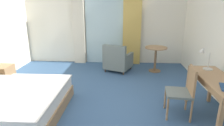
# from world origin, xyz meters

# --- Properties ---
(ground) EXTENTS (5.94, 7.24, 0.10)m
(ground) POSITION_xyz_m (0.00, 0.00, -0.05)
(ground) COLOR #38567A
(wall_back) EXTENTS (5.54, 0.12, 2.83)m
(wall_back) POSITION_xyz_m (0.00, 3.36, 1.42)
(wall_back) COLOR silver
(wall_back) RESTS_ON ground
(balcony_glass_door) EXTENTS (1.32, 0.02, 2.49)m
(balcony_glass_door) POSITION_xyz_m (0.04, 3.28, 1.25)
(balcony_glass_door) COLOR silver
(balcony_glass_door) RESTS_ON ground
(curtain_panel_left) EXTENTS (0.38, 0.10, 2.61)m
(curtain_panel_left) POSITION_xyz_m (-0.84, 3.18, 1.30)
(curtain_panel_left) COLOR beige
(curtain_panel_left) RESTS_ON ground
(curtain_panel_right) EXTENTS (0.59, 0.10, 2.61)m
(curtain_panel_right) POSITION_xyz_m (0.93, 3.18, 1.30)
(curtain_panel_right) COLOR tan
(curtain_panel_right) RESTS_ON ground
(bed) EXTENTS (2.09, 1.84, 1.05)m
(bed) POSITION_xyz_m (-1.52, -0.18, 0.25)
(bed) COLOR #9E754C
(bed) RESTS_ON ground
(nightstand) EXTENTS (0.45, 0.47, 0.49)m
(nightstand) POSITION_xyz_m (-2.36, 1.16, 0.25)
(nightstand) COLOR #9E754C
(nightstand) RESTS_ON ground
(writing_desk) EXTENTS (0.53, 1.41, 0.77)m
(writing_desk) POSITION_xyz_m (2.24, -0.11, 0.67)
(writing_desk) COLOR #9E754C
(writing_desk) RESTS_ON ground
(desk_chair) EXTENTS (0.48, 0.50, 0.92)m
(desk_chair) POSITION_xyz_m (1.74, -0.01, 0.52)
(desk_chair) COLOR slate
(desk_chair) RESTS_ON ground
(desk_lamp) EXTENTS (0.26, 0.23, 0.42)m
(desk_lamp) POSITION_xyz_m (2.20, 0.42, 1.01)
(desk_lamp) COLOR #B7B2A8
(desk_lamp) RESTS_ON writing_desk
(armchair_by_window) EXTENTS (0.93, 0.93, 0.84)m
(armchair_by_window) POSITION_xyz_m (0.49, 2.37, 0.33)
(armchair_by_window) COLOR slate
(armchair_by_window) RESTS_ON ground
(round_cafe_table) EXTENTS (0.65, 0.65, 0.75)m
(round_cafe_table) POSITION_xyz_m (1.62, 2.43, 0.55)
(round_cafe_table) COLOR #9E754C
(round_cafe_table) RESTS_ON ground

